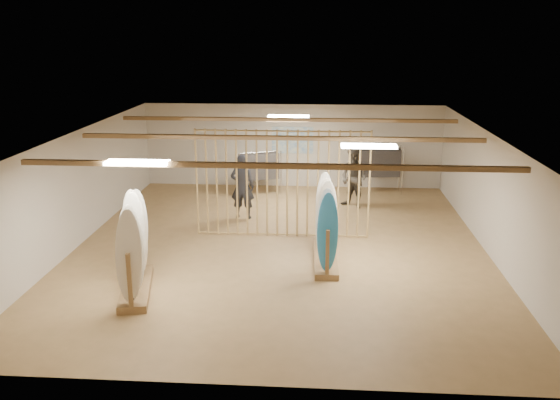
# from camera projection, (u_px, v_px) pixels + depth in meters

# --- Properties ---
(floor) EXTENTS (12.00, 12.00, 0.00)m
(floor) POSITION_uv_depth(u_px,v_px,m) (280.00, 247.00, 14.66)
(floor) COLOR #A17D4E
(floor) RESTS_ON ground
(ceiling) EXTENTS (12.00, 12.00, 0.00)m
(ceiling) POSITION_uv_depth(u_px,v_px,m) (280.00, 135.00, 13.89)
(ceiling) COLOR #999591
(ceiling) RESTS_ON ground
(wall_back) EXTENTS (12.00, 0.00, 12.00)m
(wall_back) POSITION_uv_depth(u_px,v_px,m) (292.00, 146.00, 20.03)
(wall_back) COLOR beige
(wall_back) RESTS_ON ground
(wall_front) EXTENTS (12.00, 0.00, 12.00)m
(wall_front) POSITION_uv_depth(u_px,v_px,m) (251.00, 301.00, 8.52)
(wall_front) COLOR beige
(wall_front) RESTS_ON ground
(wall_left) EXTENTS (0.00, 12.00, 12.00)m
(wall_left) POSITION_uv_depth(u_px,v_px,m) (78.00, 188.00, 14.61)
(wall_left) COLOR beige
(wall_left) RESTS_ON ground
(wall_right) EXTENTS (0.00, 12.00, 12.00)m
(wall_right) POSITION_uv_depth(u_px,v_px,m) (492.00, 196.00, 13.94)
(wall_right) COLOR beige
(wall_right) RESTS_ON ground
(ceiling_slats) EXTENTS (9.50, 6.12, 0.10)m
(ceiling_slats) POSITION_uv_depth(u_px,v_px,m) (280.00, 138.00, 13.91)
(ceiling_slats) COLOR olive
(ceiling_slats) RESTS_ON ground
(light_panels) EXTENTS (1.20, 0.35, 0.06)m
(light_panels) POSITION_uv_depth(u_px,v_px,m) (280.00, 137.00, 13.91)
(light_panels) COLOR white
(light_panels) RESTS_ON ground
(bamboo_partition) EXTENTS (4.45, 0.05, 2.78)m
(bamboo_partition) POSITION_uv_depth(u_px,v_px,m) (282.00, 184.00, 15.04)
(bamboo_partition) COLOR tan
(bamboo_partition) RESTS_ON ground
(poster) EXTENTS (1.40, 0.03, 0.90)m
(poster) POSITION_uv_depth(u_px,v_px,m) (292.00, 140.00, 19.96)
(poster) COLOR #3874C5
(poster) RESTS_ON ground
(rack_left) EXTENTS (0.99, 2.19, 2.02)m
(rack_left) POSITION_uv_depth(u_px,v_px,m) (134.00, 260.00, 11.95)
(rack_left) COLOR olive
(rack_left) RESTS_ON floor
(rack_right) EXTENTS (0.60, 2.36, 1.89)m
(rack_right) POSITION_uv_depth(u_px,v_px,m) (326.00, 234.00, 13.57)
(rack_right) COLOR olive
(rack_right) RESTS_ON floor
(clothing_rack_a) EXTENTS (1.30, 0.79, 1.46)m
(clothing_rack_a) POSITION_uv_depth(u_px,v_px,m) (259.00, 166.00, 19.03)
(clothing_rack_a) COLOR silver
(clothing_rack_a) RESTS_ON floor
(clothing_rack_b) EXTENTS (1.46, 0.49, 1.56)m
(clothing_rack_b) POSITION_uv_depth(u_px,v_px,m) (379.00, 163.00, 19.24)
(clothing_rack_b) COLOR silver
(clothing_rack_b) RESTS_ON floor
(shopper_a) EXTENTS (0.80, 0.57, 2.10)m
(shopper_a) POSITION_uv_depth(u_px,v_px,m) (242.00, 182.00, 16.63)
(shopper_a) COLOR #24262C
(shopper_a) RESTS_ON floor
(shopper_b) EXTENTS (1.25, 1.21, 2.04)m
(shopper_b) POSITION_uv_depth(u_px,v_px,m) (354.00, 174.00, 17.67)
(shopper_b) COLOR #3A342D
(shopper_b) RESTS_ON floor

